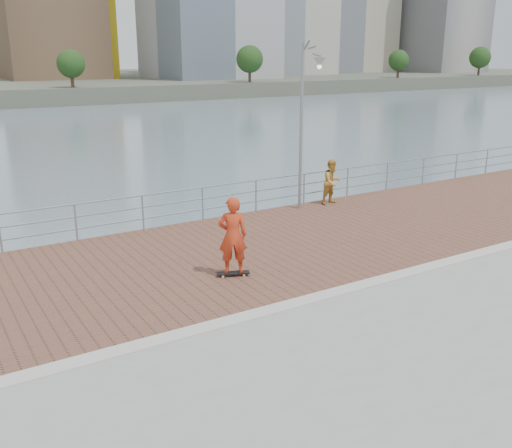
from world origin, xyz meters
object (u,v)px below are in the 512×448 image
street_lamp (309,98)px  bystander (332,182)px  guardrail (173,204)px  skateboarder (233,235)px

street_lamp → bystander: bearing=12.3°
guardrail → street_lamp: size_ratio=7.18×
guardrail → skateboarder: (-0.57, -4.85, 0.37)m
guardrail → bystander: bystander is taller
street_lamp → skateboarder: size_ratio=2.84×
skateboarder → bystander: size_ratio=1.19×
street_lamp → skateboarder: street_lamp is taller
guardrail → street_lamp: street_lamp is taller
street_lamp → guardrail: bearing=168.9°
guardrail → street_lamp: (4.58, -0.90, 3.17)m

